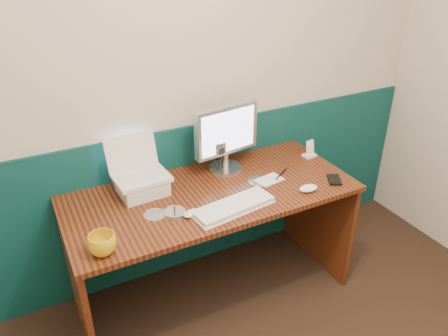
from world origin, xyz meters
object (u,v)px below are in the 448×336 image
laptop (140,160)px  mug (102,244)px  monitor (226,139)px  keyboard (234,207)px  desk (212,245)px  camcorder (216,157)px

laptop → mug: laptop is taller
monitor → keyboard: size_ratio=0.93×
keyboard → mug: (-0.68, -0.05, 0.04)m
desk → laptop: 0.69m
monitor → keyboard: 0.47m
desk → camcorder: 0.53m
monitor → keyboard: (-0.16, -0.40, -0.19)m
camcorder → mug: bearing=-153.0°
mug → camcorder: size_ratio=0.67×
mug → monitor: bearing=27.9°
laptop → keyboard: (0.37, -0.37, -0.19)m
keyboard → camcorder: camcorder is taller
desk → laptop: laptop is taller
laptop → keyboard: 0.55m
desk → camcorder: size_ratio=8.48×
desk → mug: size_ratio=12.68×
monitor → mug: size_ratio=3.21×
monitor → mug: bearing=-159.9°
keyboard → mug: bearing=176.0°
mug → keyboard: bearing=3.8°
desk → camcorder: bearing=57.5°
laptop → camcorder: size_ratio=1.51×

